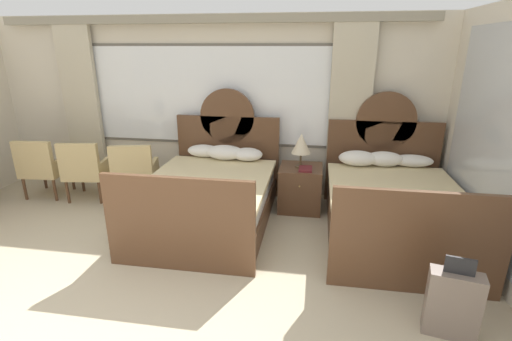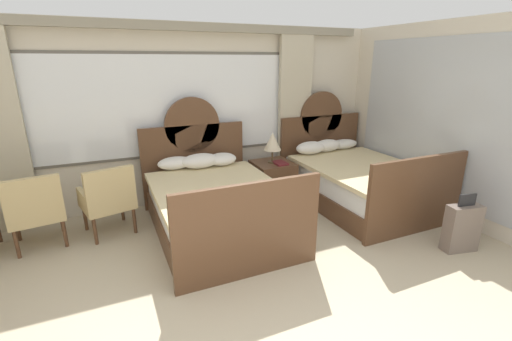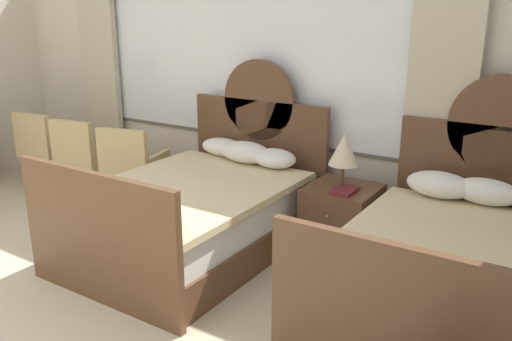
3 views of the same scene
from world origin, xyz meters
TOP-DOWN VIEW (x-y plane):
  - wall_back_window at (0.00, 3.88)m, footprint 6.96×0.22m
  - wall_right_mirror at (3.51, 1.67)m, footprint 0.08×4.48m
  - bed_near_window at (0.32, 2.67)m, footprint 1.59×2.25m
  - bed_near_mirror at (2.62, 2.67)m, footprint 1.59×2.25m
  - nightstand_between_beds at (1.47, 3.29)m, footprint 0.60×0.62m
  - table_lamp_on_nightstand at (1.46, 3.29)m, footprint 0.27×0.27m
  - book_on_nightstand at (1.53, 3.18)m, footprint 0.18×0.26m
  - armchair_by_window_left at (-0.96, 3.11)m, footprint 0.71×0.71m
  - armchair_by_window_centre at (-1.76, 3.11)m, footprint 0.66×0.66m
  - suitcase_on_floor at (2.80, 0.98)m, footprint 0.43×0.25m

SIDE VIEW (x-z plane):
  - suitcase_on_floor at x=2.80m, z-range -0.07..0.65m
  - nightstand_between_beds at x=1.47m, z-range 0.00..0.63m
  - bed_near_mirror at x=2.62m, z-range -0.46..1.20m
  - bed_near_window at x=0.32m, z-range -0.45..1.20m
  - armchair_by_window_left at x=-0.96m, z-range 0.04..0.97m
  - armchair_by_window_centre at x=-1.76m, z-range 0.04..0.97m
  - book_on_nightstand at x=1.53m, z-range 0.63..0.66m
  - table_lamp_on_nightstand at x=1.46m, z-range 0.73..1.21m
  - wall_right_mirror at x=3.51m, z-range 0.00..2.70m
  - wall_back_window at x=0.00m, z-range 0.07..2.77m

